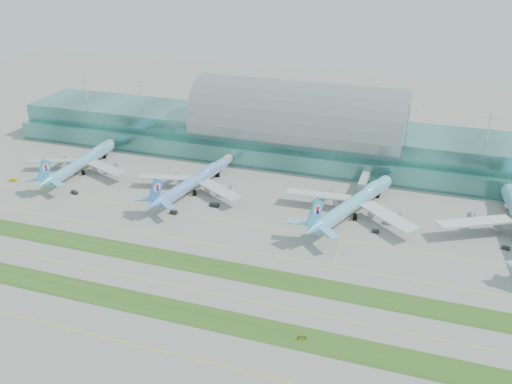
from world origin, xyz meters
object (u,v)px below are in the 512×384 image
at_px(taxiway_sign_east, 302,338).
at_px(terminal, 298,132).
at_px(airliner_a, 82,162).
at_px(airliner_b, 194,181).
at_px(airliner_c, 355,202).

bearing_deg(taxiway_sign_east, terminal, 88.21).
relative_size(airliner_a, airliner_b, 0.99).
bearing_deg(airliner_c, airliner_b, -160.10).
bearing_deg(airliner_c, terminal, 144.24).
distance_m(terminal, airliner_b, 74.29).
distance_m(terminal, airliner_a, 120.26).
xyz_separation_m(terminal, airliner_b, (-35.75, -64.58, -8.43)).
distance_m(airliner_a, taxiway_sign_east, 176.34).
xyz_separation_m(airliner_a, airliner_b, (67.69, -3.83, 0.04)).
xyz_separation_m(terminal, airliner_a, (-103.44, -60.75, -8.47)).
distance_m(airliner_a, airliner_b, 67.80).
bearing_deg(airliner_a, airliner_b, -3.17).
relative_size(terminal, airliner_b, 5.00).
xyz_separation_m(airliner_a, airliner_c, (147.78, -3.40, 0.71)).
xyz_separation_m(terminal, taxiway_sign_east, (44.02, -157.31, -13.67)).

